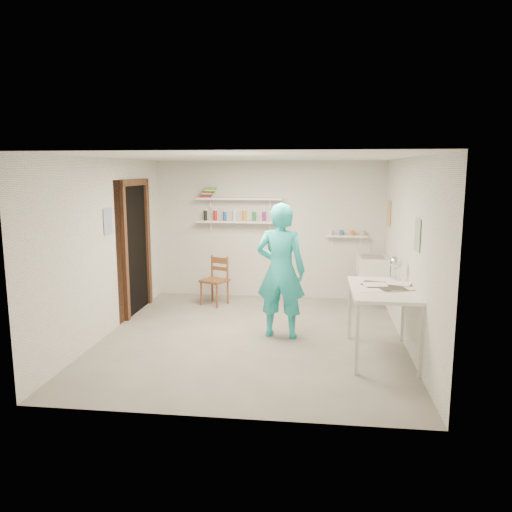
# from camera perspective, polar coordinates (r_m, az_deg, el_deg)

# --- Properties ---
(floor) EXTENTS (4.00, 4.50, 0.02)m
(floor) POSITION_cam_1_polar(r_m,az_deg,el_deg) (6.85, -0.41, -9.34)
(floor) COLOR slate
(floor) RESTS_ON ground
(ceiling) EXTENTS (4.00, 4.50, 0.02)m
(ceiling) POSITION_cam_1_polar(r_m,az_deg,el_deg) (6.48, -0.43, 11.33)
(ceiling) COLOR silver
(ceiling) RESTS_ON wall_back
(wall_back) EXTENTS (4.00, 0.02, 2.40)m
(wall_back) POSITION_cam_1_polar(r_m,az_deg,el_deg) (8.78, 1.46, 3.01)
(wall_back) COLOR silver
(wall_back) RESTS_ON ground
(wall_front) EXTENTS (4.00, 0.02, 2.40)m
(wall_front) POSITION_cam_1_polar(r_m,az_deg,el_deg) (4.37, -4.20, -3.94)
(wall_front) COLOR silver
(wall_front) RESTS_ON ground
(wall_left) EXTENTS (0.02, 4.50, 2.40)m
(wall_left) POSITION_cam_1_polar(r_m,az_deg,el_deg) (7.10, -16.73, 0.98)
(wall_left) COLOR silver
(wall_left) RESTS_ON ground
(wall_right) EXTENTS (0.02, 4.50, 2.40)m
(wall_right) POSITION_cam_1_polar(r_m,az_deg,el_deg) (6.61, 17.12, 0.34)
(wall_right) COLOR silver
(wall_right) RESTS_ON ground
(doorway_recess) EXTENTS (0.02, 0.90, 2.00)m
(doorway_recess) POSITION_cam_1_polar(r_m,az_deg,el_deg) (8.08, -13.58, 0.71)
(doorway_recess) COLOR black
(doorway_recess) RESTS_ON wall_left
(corridor_box) EXTENTS (1.40, 1.50, 2.10)m
(corridor_box) POSITION_cam_1_polar(r_m,az_deg,el_deg) (8.35, -18.17, 1.13)
(corridor_box) COLOR brown
(corridor_box) RESTS_ON ground
(door_lintel) EXTENTS (0.06, 1.05, 0.10)m
(door_lintel) POSITION_cam_1_polar(r_m,az_deg,el_deg) (7.98, -13.75, 8.18)
(door_lintel) COLOR brown
(door_lintel) RESTS_ON wall_left
(door_jamb_near) EXTENTS (0.06, 0.10, 2.00)m
(door_jamb_near) POSITION_cam_1_polar(r_m,az_deg,el_deg) (7.61, -14.74, 0.12)
(door_jamb_near) COLOR brown
(door_jamb_near) RESTS_ON ground
(door_jamb_far) EXTENTS (0.06, 0.10, 2.00)m
(door_jamb_far) POSITION_cam_1_polar(r_m,az_deg,el_deg) (8.54, -12.29, 1.24)
(door_jamb_far) COLOR brown
(door_jamb_far) RESTS_ON ground
(shelf_lower) EXTENTS (1.50, 0.22, 0.03)m
(shelf_lower) POSITION_cam_1_polar(r_m,az_deg,el_deg) (8.70, -1.91, 3.94)
(shelf_lower) COLOR white
(shelf_lower) RESTS_ON wall_back
(shelf_upper) EXTENTS (1.50, 0.22, 0.03)m
(shelf_upper) POSITION_cam_1_polar(r_m,az_deg,el_deg) (8.67, -1.92, 6.57)
(shelf_upper) COLOR white
(shelf_upper) RESTS_ON wall_back
(ledge_shelf) EXTENTS (0.70, 0.14, 0.03)m
(ledge_shelf) POSITION_cam_1_polar(r_m,az_deg,el_deg) (8.68, 10.31, 2.24)
(ledge_shelf) COLOR white
(ledge_shelf) RESTS_ON wall_back
(poster_left) EXTENTS (0.01, 0.28, 0.36)m
(poster_left) POSITION_cam_1_polar(r_m,az_deg,el_deg) (7.09, -16.55, 3.83)
(poster_left) COLOR #334C7F
(poster_left) RESTS_ON wall_left
(poster_right_a) EXTENTS (0.01, 0.34, 0.42)m
(poster_right_a) POSITION_cam_1_polar(r_m,az_deg,el_deg) (8.33, 14.94, 4.74)
(poster_right_a) COLOR #995933
(poster_right_a) RESTS_ON wall_right
(poster_right_b) EXTENTS (0.01, 0.30, 0.38)m
(poster_right_b) POSITION_cam_1_polar(r_m,az_deg,el_deg) (6.03, 17.97, 2.31)
(poster_right_b) COLOR #3F724C
(poster_right_b) RESTS_ON wall_right
(belfast_sink) EXTENTS (0.48, 0.60, 0.30)m
(belfast_sink) POSITION_cam_1_polar(r_m,az_deg,el_deg) (8.32, 13.16, -1.11)
(belfast_sink) COLOR white
(belfast_sink) RESTS_ON wall_right
(man) EXTENTS (0.72, 0.52, 1.82)m
(man) POSITION_cam_1_polar(r_m,az_deg,el_deg) (6.67, 2.84, -1.70)
(man) COLOR #27C4C5
(man) RESTS_ON ground
(wall_clock) EXTENTS (0.33, 0.08, 0.33)m
(wall_clock) POSITION_cam_1_polar(r_m,az_deg,el_deg) (6.83, 2.75, 1.16)
(wall_clock) COLOR #CDC38C
(wall_clock) RESTS_ON man
(wooden_chair) EXTENTS (0.50, 0.49, 0.82)m
(wooden_chair) POSITION_cam_1_polar(r_m,az_deg,el_deg) (8.38, -4.77, -2.83)
(wooden_chair) COLOR brown
(wooden_chair) RESTS_ON ground
(work_table) EXTENTS (0.77, 1.28, 0.85)m
(work_table) POSITION_cam_1_polar(r_m,az_deg,el_deg) (6.24, 14.21, -7.38)
(work_table) COLOR silver
(work_table) RESTS_ON ground
(desk_lamp) EXTENTS (0.16, 0.16, 0.16)m
(desk_lamp) POSITION_cam_1_polar(r_m,az_deg,el_deg) (6.61, 15.70, -0.73)
(desk_lamp) COLOR silver
(desk_lamp) RESTS_ON work_table
(spray_cans) EXTENTS (1.29, 0.06, 0.17)m
(spray_cans) POSITION_cam_1_polar(r_m,az_deg,el_deg) (8.69, -1.91, 4.59)
(spray_cans) COLOR black
(spray_cans) RESTS_ON shelf_lower
(book_stack) EXTENTS (0.28, 0.14, 0.17)m
(book_stack) POSITION_cam_1_polar(r_m,az_deg,el_deg) (8.77, -5.51, 7.21)
(book_stack) COLOR red
(book_stack) RESTS_ON shelf_upper
(ledge_pots) EXTENTS (0.48, 0.07, 0.09)m
(ledge_pots) POSITION_cam_1_polar(r_m,az_deg,el_deg) (8.67, 10.32, 2.64)
(ledge_pots) COLOR silver
(ledge_pots) RESTS_ON ledge_shelf
(papers) EXTENTS (0.30, 0.22, 0.02)m
(papers) POSITION_cam_1_polar(r_m,az_deg,el_deg) (6.13, 14.38, -3.47)
(papers) COLOR silver
(papers) RESTS_ON work_table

